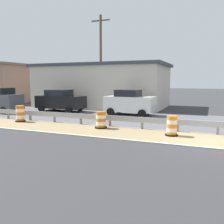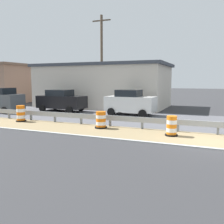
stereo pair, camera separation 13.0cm
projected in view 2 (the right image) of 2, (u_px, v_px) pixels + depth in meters
ground_plane at (213, 142)px, 11.58m from camera, size 160.00×160.00×0.00m
median_dirt_strip at (213, 140)px, 11.95m from camera, size 3.21×120.00×0.01m
far_lane_asphalt at (214, 123)px, 16.78m from camera, size 7.35×120.00×0.00m
curb_near_edge at (213, 149)px, 10.39m from camera, size 0.20×120.00×0.11m
guardrail_median at (198, 124)px, 13.46m from camera, size 0.18×49.95×0.71m
traffic_barrel_nearest at (172, 127)px, 12.85m from camera, size 0.65×0.65×1.05m
traffic_barrel_close at (101, 121)px, 14.92m from camera, size 0.75×0.75×1.01m
traffic_barrel_far at (21, 114)px, 17.35m from camera, size 0.71×0.71×1.13m
car_mid_far_lane at (130, 102)px, 20.46m from camera, size 2.23×4.08×2.11m
car_distant_a at (61, 101)px, 22.98m from camera, size 2.22×4.49×2.01m
car_distant_b at (1, 100)px, 22.30m from camera, size 2.07×4.05×2.21m
roadside_shop_near at (103, 85)px, 27.31m from camera, size 7.62×14.17×4.60m
utility_pole_near at (102, 62)px, 23.26m from camera, size 0.24×1.80×8.84m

